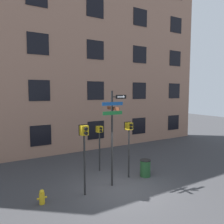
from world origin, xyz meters
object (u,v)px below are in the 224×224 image
object	(u,v)px
pedestrian_signal_right	(129,135)
fire_hydrant	(42,197)
pedestrian_signal_across	(99,136)
pedestrian_signal_left	(84,141)
street_sign_pole	(113,129)
trash_bin	(145,168)

from	to	relation	value
pedestrian_signal_right	fire_hydrant	xyz separation A→B (m)	(-4.39, -0.49, -1.91)
pedestrian_signal_across	pedestrian_signal_left	bearing A→B (deg)	-129.68
street_sign_pole	fire_hydrant	world-z (taller)	street_sign_pole
street_sign_pole	pedestrian_signal_right	xyz separation A→B (m)	(1.17, 0.43, -0.46)
street_sign_pole	pedestrian_signal_right	bearing A→B (deg)	20.31
street_sign_pole	fire_hydrant	size ratio (longest dim) A/B	7.58
pedestrian_signal_right	street_sign_pole	bearing A→B (deg)	-159.69
pedestrian_signal_left	pedestrian_signal_across	bearing A→B (deg)	50.32
fire_hydrant	trash_bin	world-z (taller)	trash_bin
pedestrian_signal_across	trash_bin	distance (m)	2.92
pedestrian_signal_right	trash_bin	world-z (taller)	pedestrian_signal_right
street_sign_pole	pedestrian_signal_left	bearing A→B (deg)	-172.60
pedestrian_signal_left	trash_bin	world-z (taller)	pedestrian_signal_left
pedestrian_signal_across	fire_hydrant	size ratio (longest dim) A/B	4.34
pedestrian_signal_across	street_sign_pole	bearing A→B (deg)	-99.10
trash_bin	pedestrian_signal_across	bearing A→B (deg)	131.49
street_sign_pole	pedestrian_signal_across	bearing A→B (deg)	80.90
pedestrian_signal_right	trash_bin	distance (m)	1.95
pedestrian_signal_left	pedestrian_signal_right	world-z (taller)	pedestrian_signal_left
street_sign_pole	trash_bin	distance (m)	2.96
street_sign_pole	pedestrian_signal_left	distance (m)	1.54
pedestrian_signal_right	pedestrian_signal_across	bearing A→B (deg)	118.92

